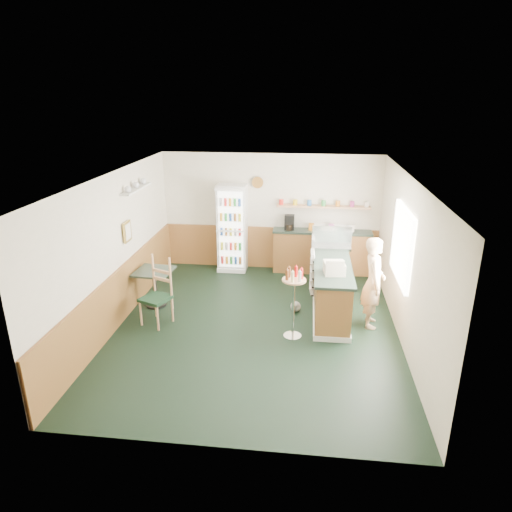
# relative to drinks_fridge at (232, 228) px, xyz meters

# --- Properties ---
(ground) EXTENTS (6.00, 6.00, 0.00)m
(ground) POSITION_rel_drinks_fridge_xyz_m (0.87, -2.74, -1.01)
(ground) COLOR black
(ground) RESTS_ON ground
(room_envelope) EXTENTS (5.04, 6.02, 2.72)m
(room_envelope) POSITION_rel_drinks_fridge_xyz_m (0.64, -2.01, 0.51)
(room_envelope) COLOR beige
(room_envelope) RESTS_ON ground
(service_counter) EXTENTS (0.68, 3.01, 1.01)m
(service_counter) POSITION_rel_drinks_fridge_xyz_m (2.22, -1.67, -0.55)
(service_counter) COLOR #965830
(service_counter) RESTS_ON ground
(back_counter) EXTENTS (2.24, 0.42, 1.69)m
(back_counter) POSITION_rel_drinks_fridge_xyz_m (2.05, 0.06, -0.46)
(back_counter) COLOR #965830
(back_counter) RESTS_ON ground
(drinks_fridge) EXTENTS (0.67, 0.55, 2.02)m
(drinks_fridge) POSITION_rel_drinks_fridge_xyz_m (0.00, 0.00, 0.00)
(drinks_fridge) COLOR white
(drinks_fridge) RESTS_ON ground
(display_case) EXTENTS (0.78, 0.41, 0.44)m
(display_case) POSITION_rel_drinks_fridge_xyz_m (2.22, -1.16, 0.22)
(display_case) COLOR silver
(display_case) RESTS_ON service_counter
(cash_register) EXTENTS (0.38, 0.40, 0.20)m
(cash_register) POSITION_rel_drinks_fridge_xyz_m (2.22, -2.53, 0.10)
(cash_register) COLOR beige
(cash_register) RESTS_ON service_counter
(shopkeeper) EXTENTS (0.42, 0.57, 1.66)m
(shopkeeper) POSITION_rel_drinks_fridge_xyz_m (2.92, -2.43, -0.18)
(shopkeeper) COLOR tan
(shopkeeper) RESTS_ON ground
(condiment_stand) EXTENTS (0.40, 0.40, 1.25)m
(condiment_stand) POSITION_rel_drinks_fridge_xyz_m (1.54, -3.02, -0.20)
(condiment_stand) COLOR silver
(condiment_stand) RESTS_ON ground
(newspaper_rack) EXTENTS (0.09, 0.43, 0.86)m
(newspaper_rack) POSITION_rel_drinks_fridge_xyz_m (1.86, -1.64, -0.35)
(newspaper_rack) COLOR black
(newspaper_rack) RESTS_ON ground
(cafe_table) EXTENTS (0.73, 0.73, 0.75)m
(cafe_table) POSITION_rel_drinks_fridge_xyz_m (-1.18, -2.13, -0.48)
(cafe_table) COLOR black
(cafe_table) RESTS_ON ground
(cafe_chair) EXTENTS (0.61, 0.61, 1.24)m
(cafe_chair) POSITION_rel_drinks_fridge_xyz_m (-0.93, -2.73, -0.36)
(cafe_chair) COLOR black
(cafe_chair) RESTS_ON ground
(dog_doorstop) EXTENTS (0.20, 0.26, 0.24)m
(dog_doorstop) POSITION_rel_drinks_fridge_xyz_m (1.56, -2.07, -0.90)
(dog_doorstop) COLOR gray
(dog_doorstop) RESTS_ON ground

